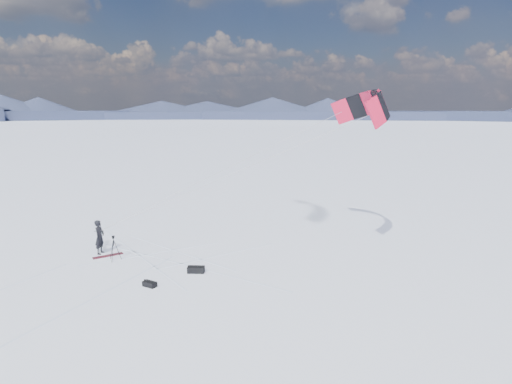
# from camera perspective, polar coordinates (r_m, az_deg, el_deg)

# --- Properties ---
(ground) EXTENTS (1800.00, 1800.00, 0.00)m
(ground) POSITION_cam_1_polar(r_m,az_deg,el_deg) (22.85, -17.65, -10.34)
(ground) COLOR white
(horizon_hills) EXTENTS (704.00, 704.42, 10.60)m
(horizon_hills) POSITION_cam_1_polar(r_m,az_deg,el_deg) (21.63, -18.37, 1.36)
(horizon_hills) COLOR black
(horizon_hills) RESTS_ON ground
(snow_tracks) EXTENTS (17.62, 10.25, 0.01)m
(snow_tracks) POSITION_cam_1_polar(r_m,az_deg,el_deg) (22.74, -16.86, -10.38)
(snow_tracks) COLOR silver
(snow_tracks) RESTS_ON ground
(snowkiter) EXTENTS (0.51, 0.74, 1.95)m
(snowkiter) POSITION_cam_1_polar(r_m,az_deg,el_deg) (26.22, -19.99, -7.70)
(snowkiter) COLOR black
(snowkiter) RESTS_ON ground
(snowboard) EXTENTS (1.49, 1.25, 0.04)m
(snowboard) POSITION_cam_1_polar(r_m,az_deg,el_deg) (25.63, -19.13, -8.03)
(snowboard) COLOR maroon
(snowboard) RESTS_ON ground
(tripod) EXTENTS (0.67, 0.59, 1.39)m
(tripod) POSITION_cam_1_polar(r_m,az_deg,el_deg) (24.57, -18.45, -6.67)
(tripod) COLOR black
(tripod) RESTS_ON ground
(gear_bag_a) EXTENTS (0.86, 0.42, 0.38)m
(gear_bag_a) POSITION_cam_1_polar(r_m,az_deg,el_deg) (22.09, -8.00, -10.19)
(gear_bag_a) COLOR black
(gear_bag_a) RESTS_ON ground
(gear_bag_b) EXTENTS (0.73, 0.58, 0.30)m
(gear_bag_b) POSITION_cam_1_polar(r_m,az_deg,el_deg) (20.90, -14.00, -11.80)
(gear_bag_b) COLOR black
(gear_bag_b) RESTS_ON ground
(power_kite) EXTENTS (16.35, 6.84, 7.87)m
(power_kite) POSITION_cam_1_polar(r_m,az_deg,el_deg) (25.23, 14.61, 10.90)
(power_kite) COLOR red
(power_kite) RESTS_ON ground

